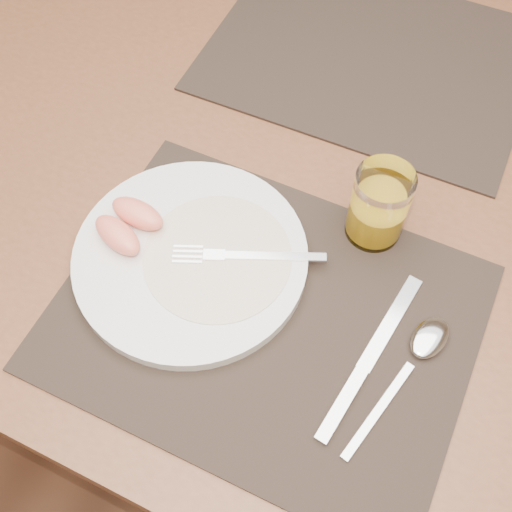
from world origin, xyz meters
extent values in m
plane|color=#58321E|center=(0.00, 0.00, 0.00)|extent=(5.00, 5.00, 0.00)
cube|color=brown|center=(0.00, 0.00, 0.73)|extent=(1.40, 0.90, 0.04)
cylinder|color=brown|center=(-0.62, 0.37, 0.35)|extent=(0.06, 0.06, 0.71)
cube|color=#2D221C|center=(0.01, -0.22, 0.75)|extent=(0.45, 0.35, 0.00)
cube|color=#2D221C|center=(-0.02, 0.22, 0.75)|extent=(0.46, 0.36, 0.00)
cylinder|color=white|center=(-0.09, -0.19, 0.76)|extent=(0.27, 0.27, 0.02)
cylinder|color=white|center=(-0.06, -0.18, 0.77)|extent=(0.17, 0.17, 0.00)
cube|color=silver|center=(0.00, -0.16, 0.77)|extent=(0.11, 0.06, 0.00)
cube|color=silver|center=(-0.07, -0.18, 0.77)|extent=(0.03, 0.02, 0.00)
cube|color=silver|center=(-0.09, -0.20, 0.77)|extent=(0.04, 0.04, 0.00)
cube|color=silver|center=(0.14, -0.17, 0.76)|extent=(0.03, 0.13, 0.00)
cube|color=silver|center=(0.13, -0.28, 0.76)|extent=(0.03, 0.09, 0.01)
cube|color=silver|center=(0.16, -0.27, 0.76)|extent=(0.04, 0.12, 0.00)
ellipsoid|color=silver|center=(0.19, -0.17, 0.76)|extent=(0.05, 0.06, 0.01)
cylinder|color=white|center=(0.08, -0.06, 0.80)|extent=(0.07, 0.07, 0.10)
cylinder|color=gold|center=(0.08, -0.06, 0.78)|extent=(0.06, 0.06, 0.05)
ellipsoid|color=#FF8568|center=(-0.17, -0.21, 0.78)|extent=(0.08, 0.05, 0.03)
ellipsoid|color=#FF8568|center=(-0.17, -0.18, 0.78)|extent=(0.07, 0.04, 0.03)
camera|label=1|loc=(0.14, -0.50, 1.40)|focal=45.00mm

